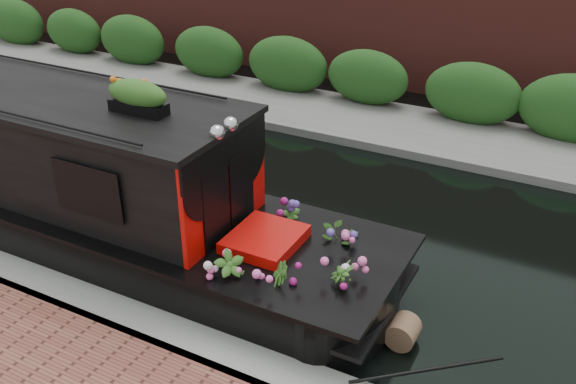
% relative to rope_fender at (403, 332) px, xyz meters
% --- Properties ---
extents(ground, '(80.00, 80.00, 0.00)m').
position_rel_rope_fender_xyz_m(ground, '(-3.25, 1.98, -0.18)').
color(ground, black).
rests_on(ground, ground).
extents(near_bank_coping, '(40.00, 0.60, 0.50)m').
position_rel_rope_fender_xyz_m(near_bank_coping, '(-3.25, -1.32, -0.18)').
color(near_bank_coping, gray).
rests_on(near_bank_coping, ground).
extents(far_bank_path, '(40.00, 2.40, 0.34)m').
position_rel_rope_fender_xyz_m(far_bank_path, '(-3.25, 6.18, -0.18)').
color(far_bank_path, '#62625E').
rests_on(far_bank_path, ground).
extents(far_hedge, '(40.00, 1.10, 2.80)m').
position_rel_rope_fender_xyz_m(far_hedge, '(-3.25, 7.08, -0.18)').
color(far_hedge, '#1D4717').
rests_on(far_hedge, ground).
extents(far_brick_wall, '(40.00, 1.00, 8.00)m').
position_rel_rope_fender_xyz_m(far_brick_wall, '(-3.25, 9.18, -0.18)').
color(far_brick_wall, maroon).
rests_on(far_brick_wall, ground).
extents(rope_fender, '(0.36, 0.36, 0.36)m').
position_rel_rope_fender_xyz_m(rope_fender, '(0.00, 0.00, 0.00)').
color(rope_fender, brown).
rests_on(rope_fender, ground).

